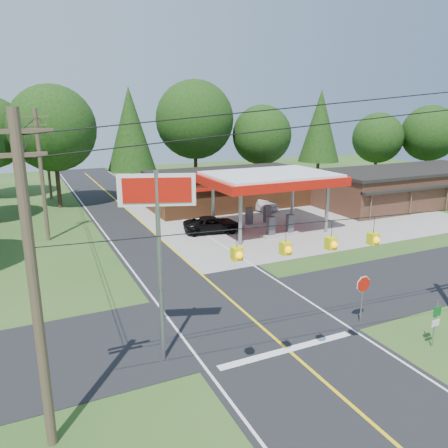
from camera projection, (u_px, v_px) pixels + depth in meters
name	position (u px, v px, depth m)	size (l,w,h in m)	color
ground	(248.00, 315.00, 21.70)	(120.00, 120.00, 0.00)	#254B1A
main_highway	(248.00, 315.00, 21.70)	(8.00, 120.00, 0.02)	black
cross_road	(248.00, 315.00, 21.70)	(70.00, 7.00, 0.02)	black
lane_center_yellow	(248.00, 315.00, 21.70)	(0.15, 110.00, 0.00)	yellow
gas_canopy	(270.00, 180.00, 35.69)	(10.60, 7.40, 4.88)	gray
convenience_store	(228.00, 188.00, 45.43)	(16.40, 7.55, 3.80)	brown
strip_building	(407.00, 186.00, 46.74)	(20.40, 8.75, 3.80)	#3E2419
utility_pole_near_left	(34.00, 286.00, 12.08)	(1.80, 0.30, 10.00)	#473828
utility_pole_far_left	(42.00, 174.00, 32.80)	(1.80, 0.30, 10.00)	#473828
utility_pole_north	(47.00, 157.00, 48.40)	(0.30, 0.30, 9.50)	#473828
overhead_beacons	(310.00, 225.00, 14.45)	(17.04, 2.04, 1.03)	black
treeline_backdrop	(136.00, 136.00, 41.11)	(70.27, 51.59, 13.30)	#332316
suv_car	(213.00, 225.00, 36.06)	(4.80, 4.80, 1.33)	black
sedan_car	(258.00, 203.00, 44.01)	(4.30, 4.30, 1.47)	white
big_stop_sign	(158.00, 221.00, 16.38)	(2.74, 1.04, 7.75)	gray
octagonal_stop_sign	(363.00, 288.00, 20.47)	(0.84, 0.10, 2.41)	gray
route_sign_post	(436.00, 319.00, 18.50)	(0.45, 0.09, 2.18)	gray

